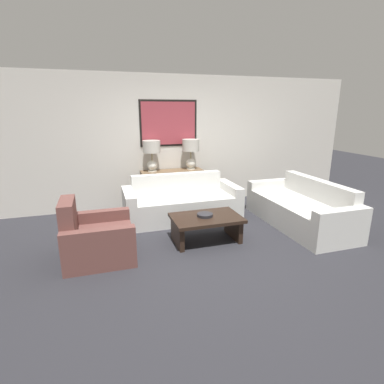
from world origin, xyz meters
TOP-DOWN VIEW (x-y plane):
  - ground_plane at (0.00, 0.00)m, footprint 20.00×20.00m
  - back_wall at (0.00, 2.33)m, footprint 8.34×0.12m
  - console_table at (0.00, 2.06)m, footprint 1.26×0.38m
  - table_lamp_left at (-0.40, 2.06)m, footprint 0.35×0.35m
  - table_lamp_right at (0.40, 2.06)m, footprint 0.35×0.35m
  - couch_by_back_wall at (0.00, 1.36)m, footprint 2.10×0.92m
  - couch_by_side at (1.90, 0.39)m, footprint 0.92×2.10m
  - coffee_table at (0.09, 0.24)m, footprint 1.05×0.68m
  - decorative_bowl at (0.07, 0.26)m, footprint 0.24×0.24m
  - armchair_near_back_wall at (-1.53, 0.17)m, footprint 0.90×0.87m

SIDE VIEW (x-z plane):
  - ground_plane at x=0.00m, z-range 0.00..0.00m
  - couch_by_back_wall at x=0.00m, z-range -0.12..0.67m
  - couch_by_side at x=1.90m, z-range -0.12..0.67m
  - armchair_near_back_wall at x=-1.53m, z-range -0.15..0.71m
  - coffee_table at x=0.09m, z-range 0.09..0.49m
  - console_table at x=0.00m, z-range 0.00..0.77m
  - decorative_bowl at x=0.07m, z-range 0.40..0.44m
  - table_lamp_left at x=-0.40m, z-range 0.87..1.49m
  - table_lamp_right at x=0.40m, z-range 0.87..1.49m
  - back_wall at x=0.00m, z-range 0.01..2.66m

